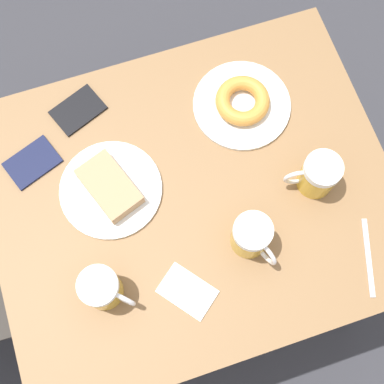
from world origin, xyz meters
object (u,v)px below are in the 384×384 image
at_px(plate_with_cake, 110,188).
at_px(beer_mug_center, 252,236).
at_px(napkin_folded, 187,291).
at_px(plate_with_donut, 242,103).
at_px(passport_near_edge, 32,163).
at_px(fork, 368,257).
at_px(beer_mug_left, 318,175).
at_px(passport_far_edge, 78,110).
at_px(beer_mug_right, 102,289).

distance_m(plate_with_cake, beer_mug_center, 0.36).
distance_m(beer_mug_center, napkin_folded, 0.20).
distance_m(plate_with_donut, passport_near_edge, 0.55).
height_order(plate_with_donut, fork, plate_with_donut).
distance_m(beer_mug_left, napkin_folded, 0.41).
height_order(plate_with_cake, beer_mug_left, beer_mug_left).
bearing_deg(passport_near_edge, plate_with_donut, -91.62).
distance_m(napkin_folded, passport_near_edge, 0.50).
height_order(plate_with_cake, passport_far_edge, plate_with_cake).
distance_m(plate_with_cake, passport_near_edge, 0.21).
relative_size(plate_with_cake, beer_mug_center, 1.98).
bearing_deg(napkin_folded, beer_mug_center, -69.57).
xyz_separation_m(plate_with_cake, beer_mug_right, (-0.23, 0.08, 0.04)).
relative_size(napkin_folded, passport_near_edge, 1.00).
relative_size(beer_mug_center, beer_mug_right, 1.13).
relative_size(plate_with_donut, napkin_folded, 1.69).
relative_size(plate_with_cake, beer_mug_left, 1.94).
distance_m(fork, passport_near_edge, 0.85).
relative_size(plate_with_cake, napkin_folded, 1.69).
bearing_deg(plate_with_cake, beer_mug_right, 161.56).
xyz_separation_m(beer_mug_center, napkin_folded, (-0.07, 0.18, -0.05)).
relative_size(beer_mug_center, fork, 0.70).
xyz_separation_m(napkin_folded, passport_near_edge, (0.42, 0.27, 0.00)).
xyz_separation_m(plate_with_cake, beer_mug_left, (-0.14, -0.48, 0.04)).
bearing_deg(passport_far_edge, beer_mug_right, 173.21).
relative_size(beer_mug_center, passport_far_edge, 0.84).
bearing_deg(passport_far_edge, passport_near_edge, 125.68).
distance_m(plate_with_donut, beer_mug_left, 0.27).
xyz_separation_m(beer_mug_left, napkin_folded, (-0.16, 0.38, -0.05)).
relative_size(beer_mug_left, fork, 0.71).
distance_m(beer_mug_left, passport_far_edge, 0.62).
xyz_separation_m(napkin_folded, passport_far_edge, (0.52, 0.12, 0.00)).
height_order(beer_mug_left, beer_mug_right, same).
bearing_deg(plate_with_cake, beer_mug_center, -129.31).
bearing_deg(plate_with_cake, passport_near_edge, 52.14).
distance_m(beer_mug_center, passport_far_edge, 0.55).
bearing_deg(beer_mug_right, napkin_folded, -108.10).
xyz_separation_m(beer_mug_left, passport_near_edge, (0.27, 0.64, -0.05)).
xyz_separation_m(plate_with_cake, plate_with_donut, (0.11, -0.38, 0.00)).
relative_size(beer_mug_left, napkin_folded, 0.87).
bearing_deg(beer_mug_left, fork, -165.96).
relative_size(beer_mug_left, beer_mug_right, 1.16).
xyz_separation_m(beer_mug_left, beer_mug_center, (-0.09, 0.20, 0.00)).
height_order(beer_mug_left, napkin_folded, beer_mug_left).
bearing_deg(passport_far_edge, beer_mug_center, -146.89).
relative_size(plate_with_donut, fork, 1.38).
distance_m(fork, passport_far_edge, 0.80).
bearing_deg(beer_mug_right, plate_with_donut, -52.83).
bearing_deg(passport_near_edge, passport_far_edge, -54.32).
bearing_deg(beer_mug_center, fork, -116.09).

